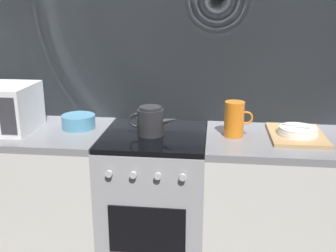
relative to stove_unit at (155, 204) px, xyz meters
name	(u,v)px	position (x,y,z in m)	size (l,w,h in m)	color
back_wall	(161,73)	(0.00, 0.32, 0.75)	(3.60, 0.05, 2.40)	gray
counter_left	(15,196)	(-0.90, 0.00, 0.00)	(1.20, 0.60, 0.90)	silver
stove_unit	(155,204)	(0.00, 0.00, 0.00)	(0.60, 0.63, 0.90)	#9E9EA3
counter_right	(307,212)	(0.90, 0.00, 0.00)	(1.20, 0.60, 0.90)	silver
kettle	(151,121)	(-0.02, -0.02, 0.53)	(0.28, 0.15, 0.17)	#262628
mixing_bowl	(79,121)	(-0.47, 0.06, 0.49)	(0.20, 0.20, 0.08)	teal
pitcher	(234,119)	(0.45, 0.01, 0.55)	(0.16, 0.11, 0.20)	orange
dish_pile	(297,133)	(0.81, 0.04, 0.47)	(0.30, 0.40, 0.07)	tan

